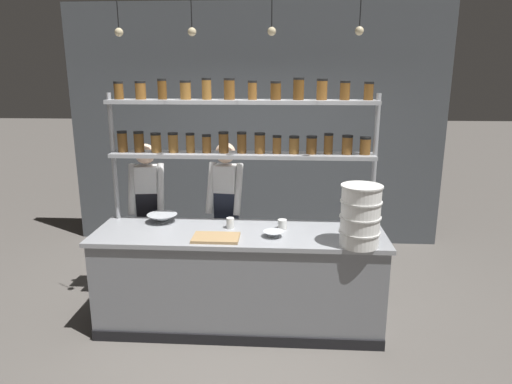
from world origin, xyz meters
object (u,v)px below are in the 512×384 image
object	(u,v)px
chef_left	(148,210)
serving_cup_by_board	(282,224)
serving_cup_front	(230,223)
prep_bowl_near_left	(273,234)
chef_center	(226,209)
spice_shelf_unit	(241,132)
container_stack	(360,216)
cutting_board	(216,238)
prep_bowl_center_front	(162,218)

from	to	relation	value
chef_left	serving_cup_by_board	xyz separation A→B (m)	(1.40, -0.51, 0.04)
serving_cup_by_board	serving_cup_front	bearing A→B (deg)	-179.11
prep_bowl_near_left	chef_center	bearing A→B (deg)	124.39
spice_shelf_unit	chef_left	world-z (taller)	spice_shelf_unit
chef_left	container_stack	size ratio (longest dim) A/B	3.14
prep_bowl_near_left	spice_shelf_unit	bearing A→B (deg)	125.71
cutting_board	container_stack	bearing A→B (deg)	-3.62
serving_cup_by_board	prep_bowl_center_front	bearing A→B (deg)	173.79
container_stack	cutting_board	xyz separation A→B (m)	(-1.20, 0.08, -0.25)
cutting_board	prep_bowl_center_front	bearing A→B (deg)	143.59
prep_bowl_near_left	prep_bowl_center_front	bearing A→B (deg)	162.44
serving_cup_by_board	chef_center	bearing A→B (deg)	137.84
cutting_board	serving_cup_by_board	world-z (taller)	serving_cup_by_board
prep_bowl_center_front	serving_cup_front	xyz separation A→B (m)	(0.67, -0.13, 0.01)
prep_bowl_center_front	chef_left	bearing A→B (deg)	122.90
chef_left	serving_cup_front	world-z (taller)	chef_left
chef_left	container_stack	xyz separation A→B (m)	(2.04, -0.89, 0.25)
spice_shelf_unit	chef_center	distance (m)	0.92
chef_center	chef_left	bearing A→B (deg)	-171.44
cutting_board	serving_cup_front	xyz separation A→B (m)	(0.09, 0.30, 0.04)
chef_left	cutting_board	xyz separation A→B (m)	(0.83, -0.82, 0.01)
chef_center	prep_bowl_near_left	size ratio (longest dim) A/B	8.85
serving_cup_front	chef_left	bearing A→B (deg)	150.54
chef_left	chef_center	bearing A→B (deg)	-6.70
spice_shelf_unit	prep_bowl_center_front	world-z (taller)	spice_shelf_unit
chef_left	container_stack	world-z (taller)	chef_left
chef_left	prep_bowl_center_front	distance (m)	0.46
prep_bowl_near_left	prep_bowl_center_front	distance (m)	1.13
spice_shelf_unit	serving_cup_by_board	bearing A→B (deg)	-29.78
prep_bowl_center_front	serving_cup_by_board	distance (m)	1.16
cutting_board	serving_cup_by_board	xyz separation A→B (m)	(0.57, 0.30, 0.03)
prep_bowl_near_left	container_stack	bearing A→B (deg)	-13.08
chef_center	container_stack	world-z (taller)	chef_center
cutting_board	serving_cup_front	size ratio (longest dim) A/B	4.06
spice_shelf_unit	serving_cup_front	bearing A→B (deg)	-110.97
chef_left	serving_cup_by_board	distance (m)	1.49
serving_cup_front	serving_cup_by_board	size ratio (longest dim) A/B	1.12
chef_center	serving_cup_front	distance (m)	0.55
chef_center	cutting_board	distance (m)	0.83
spice_shelf_unit	container_stack	world-z (taller)	spice_shelf_unit
cutting_board	prep_bowl_near_left	world-z (taller)	prep_bowl_near_left
container_stack	serving_cup_front	size ratio (longest dim) A/B	5.22
prep_bowl_near_left	serving_cup_by_board	xyz separation A→B (m)	(0.08, 0.21, 0.02)
cutting_board	serving_cup_by_board	bearing A→B (deg)	28.12
spice_shelf_unit	chef_left	xyz separation A→B (m)	(-1.01, 0.29, -0.85)
prep_bowl_near_left	cutting_board	bearing A→B (deg)	-169.78
spice_shelf_unit	chef_left	size ratio (longest dim) A/B	1.55
chef_left	prep_bowl_near_left	world-z (taller)	chef_left
container_stack	serving_cup_front	xyz separation A→B (m)	(-1.11, 0.37, -0.21)
container_stack	serving_cup_by_board	size ratio (longest dim) A/B	5.83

